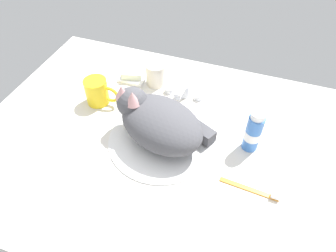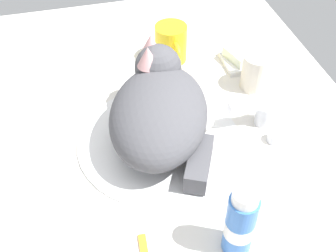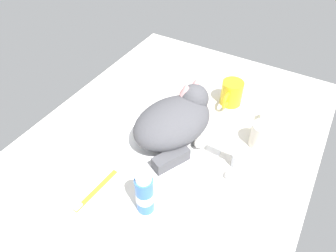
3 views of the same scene
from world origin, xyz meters
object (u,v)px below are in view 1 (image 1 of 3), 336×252
object	(u,v)px
faucet	(183,91)
rinse_cup	(156,74)
soap_bar	(132,74)
toothpaste_bottle	(253,132)
coffee_mug	(98,92)
toothbrush	(253,190)
cat	(158,121)

from	to	relation	value
faucet	rinse_cup	world-z (taller)	rinse_cup
soap_bar	toothpaste_bottle	world-z (taller)	toothpaste_bottle
faucet	coffee_mug	size ratio (longest dim) A/B	1.16
toothpaste_bottle	toothbrush	xyz separation A→B (cm)	(3.20, -14.15, -5.69)
faucet	cat	distance (cm)	20.09
faucet	toothbrush	xyz separation A→B (cm)	(27.44, -28.08, -2.23)
toothpaste_bottle	soap_bar	bearing A→B (deg)	158.75
cat	coffee_mug	world-z (taller)	cat
coffee_mug	toothpaste_bottle	world-z (taller)	toothpaste_bottle
cat	soap_bar	distance (cm)	29.48
toothpaste_bottle	faucet	bearing A→B (deg)	150.12
faucet	soap_bar	xyz separation A→B (cm)	(-19.47, 3.08, -0.42)
coffee_mug	faucet	bearing A→B (deg)	24.11
faucet	rinse_cup	size ratio (longest dim) A/B	1.68
rinse_cup	faucet	bearing A→B (deg)	-19.27
cat	toothbrush	world-z (taller)	cat
rinse_cup	soap_bar	xyz separation A→B (cm)	(-8.47, -0.77, -1.58)
soap_bar	toothbrush	distance (cm)	56.34
rinse_cup	toothbrush	size ratio (longest dim) A/B	0.51
faucet	toothbrush	distance (cm)	39.32
coffee_mug	rinse_cup	xyz separation A→B (cm)	(13.93, 15.01, -0.38)
cat	rinse_cup	world-z (taller)	cat
cat	toothbrush	bearing A→B (deg)	-16.62
cat	coffee_mug	size ratio (longest dim) A/B	2.64
toothpaste_bottle	cat	bearing A→B (deg)	-167.59
faucet	coffee_mug	world-z (taller)	coffee_mug
cat	faucet	bearing A→B (deg)	86.45
rinse_cup	toothpaste_bottle	distance (cm)	39.54
faucet	toothbrush	world-z (taller)	faucet
rinse_cup	soap_bar	distance (cm)	8.65
soap_bar	rinse_cup	bearing A→B (deg)	5.20
coffee_mug	toothbrush	bearing A→B (deg)	-17.90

